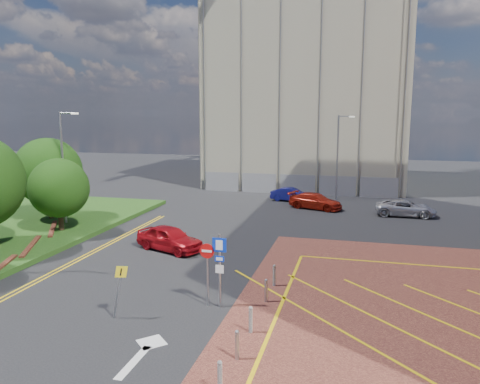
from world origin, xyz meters
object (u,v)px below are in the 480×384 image
at_px(lamp_back, 338,154).
at_px(warning_sign, 119,285).
at_px(sign_cluster, 215,263).
at_px(car_silver_back, 406,208).
at_px(car_blue_back, 291,195).
at_px(tree_c, 59,188).
at_px(lamp_left_far, 64,163).
at_px(car_red_left, 170,238).
at_px(tree_d, 48,171).
at_px(car_red_back, 315,201).

distance_m(lamp_back, warning_sign, 30.12).
distance_m(sign_cluster, car_silver_back, 22.96).
distance_m(warning_sign, car_blue_back, 27.26).
bearing_deg(tree_c, car_blue_back, 49.82).
bearing_deg(warning_sign, lamp_left_far, 130.93).
height_order(sign_cluster, car_red_left, sign_cluster).
relative_size(lamp_left_far, car_blue_back, 2.10).
height_order(tree_c, lamp_back, lamp_back).
relative_size(tree_d, car_red_back, 1.30).
distance_m(car_red_left, car_blue_back, 18.31).
bearing_deg(lamp_left_far, lamp_back, 40.86).
distance_m(car_red_left, car_red_back, 16.42).
bearing_deg(car_red_back, car_silver_back, -80.11).
relative_size(tree_c, car_red_back, 1.05).
bearing_deg(warning_sign, tree_d, 133.62).
xyz_separation_m(sign_cluster, car_blue_back, (-0.32, 24.97, -1.33)).
xyz_separation_m(lamp_left_far, car_silver_back, (24.20, 9.86, -4.00)).
distance_m(lamp_back, car_red_left, 21.93).
distance_m(tree_d, car_red_back, 21.70).
xyz_separation_m(lamp_back, sign_cluster, (-3.78, -27.02, -2.41)).
distance_m(lamp_left_far, warning_sign, 17.66).
relative_size(warning_sign, car_red_back, 0.48).
bearing_deg(lamp_back, tree_c, -134.32).
height_order(lamp_back, car_blue_back, lamp_back).
xyz_separation_m(warning_sign, car_silver_back, (12.83, 22.98, -0.77)).
bearing_deg(car_red_back, car_red_left, 172.01).
distance_m(tree_c, lamp_back, 25.19).
xyz_separation_m(sign_cluster, car_red_left, (-5.15, 7.31, -1.21)).
distance_m(tree_d, sign_cluster, 20.74).
bearing_deg(car_red_back, lamp_left_far, 141.59).
bearing_deg(lamp_back, sign_cluster, -97.97).
relative_size(car_blue_back, car_silver_back, 0.81).
relative_size(tree_c, car_blue_back, 1.29).
height_order(tree_c, car_red_back, tree_c).
xyz_separation_m(lamp_back, car_blue_back, (-4.11, -2.04, -3.73)).
bearing_deg(tree_c, lamp_back, 45.68).
relative_size(lamp_left_far, car_silver_back, 1.70).
bearing_deg(warning_sign, car_red_back, 77.03).
height_order(lamp_left_far, sign_cluster, lamp_left_far).
distance_m(tree_d, lamp_back, 25.47).
bearing_deg(lamp_left_far, warning_sign, -49.07).
xyz_separation_m(warning_sign, car_red_left, (-1.81, 9.42, -0.68)).
height_order(lamp_left_far, car_blue_back, lamp_left_far).
bearing_deg(tree_d, lamp_left_far, -25.68).
height_order(tree_d, car_blue_back, tree_d).
height_order(tree_c, car_silver_back, tree_c).
xyz_separation_m(car_red_left, car_silver_back, (14.63, 13.56, -0.09)).
xyz_separation_m(lamp_back, warning_sign, (-7.13, -29.12, -2.93)).
height_order(tree_c, lamp_left_far, lamp_left_far).
relative_size(sign_cluster, car_red_left, 0.73).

